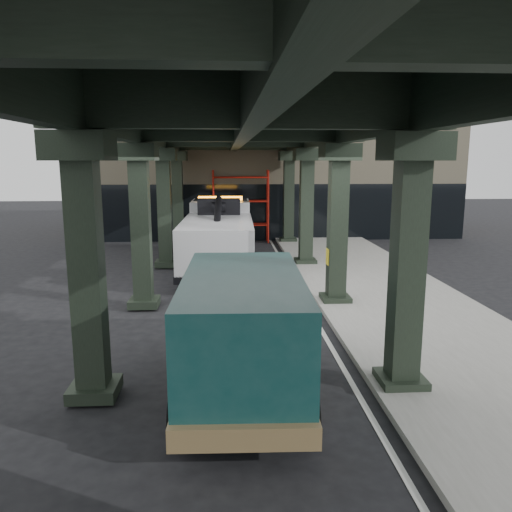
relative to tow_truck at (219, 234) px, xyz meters
name	(u,v)px	position (x,y,z in m)	size (l,w,h in m)	color
ground	(258,327)	(1.12, -7.58, -1.49)	(90.00, 90.00, 0.00)	black
sidewalk	(394,301)	(5.62, -5.58, -1.42)	(5.00, 40.00, 0.15)	gray
lane_stripe	(307,305)	(2.82, -5.58, -1.49)	(0.12, 38.00, 0.01)	silver
viaduct	(240,127)	(0.72, -5.58, 3.97)	(7.40, 32.00, 6.40)	black
building	(268,168)	(3.12, 12.42, 2.51)	(22.00, 10.00, 8.00)	#C6B793
scaffolding	(241,204)	(1.12, 7.07, 0.61)	(3.08, 0.88, 4.00)	#B7190E
tow_truck	(219,234)	(0.00, 0.00, 0.00)	(3.01, 9.43, 3.07)	black
towed_van	(243,327)	(0.59, -11.37, -0.20)	(2.56, 6.03, 2.42)	#0F3938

